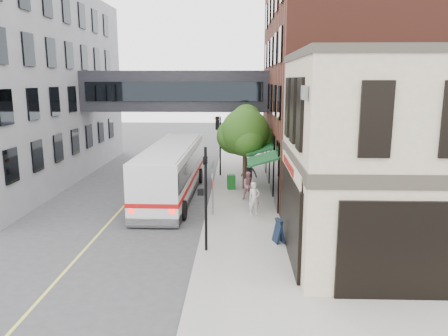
# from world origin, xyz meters

# --- Properties ---
(ground) EXTENTS (120.00, 120.00, 0.00)m
(ground) POSITION_xyz_m (0.00, 0.00, 0.00)
(ground) COLOR #38383A
(ground) RESTS_ON ground
(sidewalk_main) EXTENTS (4.00, 60.00, 0.15)m
(sidewalk_main) POSITION_xyz_m (2.00, 14.00, 0.07)
(sidewalk_main) COLOR gray
(sidewalk_main) RESTS_ON ground
(corner_building) EXTENTS (10.19, 8.12, 8.45)m
(corner_building) POSITION_xyz_m (8.97, 2.00, 4.21)
(corner_building) COLOR #BBA58E
(corner_building) RESTS_ON ground
(brick_building) EXTENTS (13.76, 18.00, 14.00)m
(brick_building) POSITION_xyz_m (9.98, 15.00, 6.99)
(brick_building) COLOR #53241A
(brick_building) RESTS_ON ground
(skyway_bridge) EXTENTS (14.00, 3.18, 3.00)m
(skyway_bridge) POSITION_xyz_m (-3.00, 18.00, 6.50)
(skyway_bridge) COLOR black
(skyway_bridge) RESTS_ON ground
(traffic_signal_near) EXTENTS (0.44, 0.22, 4.60)m
(traffic_signal_near) POSITION_xyz_m (0.37, 2.00, 2.98)
(traffic_signal_near) COLOR black
(traffic_signal_near) RESTS_ON sidewalk_main
(traffic_signal_far) EXTENTS (0.53, 0.28, 4.50)m
(traffic_signal_far) POSITION_xyz_m (0.26, 17.00, 3.34)
(traffic_signal_far) COLOR black
(traffic_signal_far) RESTS_ON sidewalk_main
(street_sign_pole) EXTENTS (0.08, 0.75, 3.00)m
(street_sign_pole) POSITION_xyz_m (0.39, 7.00, 1.93)
(street_sign_pole) COLOR gray
(street_sign_pole) RESTS_ON sidewalk_main
(street_tree) EXTENTS (3.80, 3.20, 5.60)m
(street_tree) POSITION_xyz_m (2.19, 13.22, 3.91)
(street_tree) COLOR #382619
(street_tree) RESTS_ON sidewalk_main
(lane_marking) EXTENTS (0.12, 40.00, 0.01)m
(lane_marking) POSITION_xyz_m (-5.00, 10.00, 0.01)
(lane_marking) COLOR #D8CC4C
(lane_marking) RESTS_ON ground
(bus) EXTENTS (3.14, 12.29, 3.30)m
(bus) POSITION_xyz_m (-2.41, 11.01, 1.85)
(bus) COLOR silver
(bus) RESTS_ON ground
(pedestrian_a) EXTENTS (0.77, 0.64, 1.81)m
(pedestrian_a) POSITION_xyz_m (2.63, 7.14, 1.05)
(pedestrian_a) COLOR silver
(pedestrian_a) RESTS_ON sidewalk_main
(pedestrian_b) EXTENTS (0.93, 0.78, 1.73)m
(pedestrian_b) POSITION_xyz_m (2.43, 10.18, 1.01)
(pedestrian_b) COLOR #CB8396
(pedestrian_b) RESTS_ON sidewalk_main
(pedestrian_c) EXTENTS (1.35, 1.07, 1.84)m
(pedestrian_c) POSITION_xyz_m (2.53, 13.74, 1.07)
(pedestrian_c) COLOR black
(pedestrian_c) RESTS_ON sidewalk_main
(newspaper_box) EXTENTS (0.58, 0.54, 0.97)m
(newspaper_box) POSITION_xyz_m (1.31, 12.74, 0.63)
(newspaper_box) COLOR #145B19
(newspaper_box) RESTS_ON sidewalk_main
(sandwich_board) EXTENTS (0.55, 0.70, 1.09)m
(sandwich_board) POSITION_xyz_m (3.60, 3.02, 0.70)
(sandwich_board) COLOR black
(sandwich_board) RESTS_ON sidewalk_main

